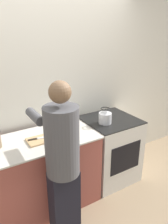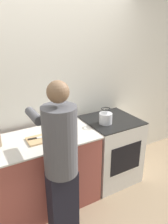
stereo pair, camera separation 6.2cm
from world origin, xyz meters
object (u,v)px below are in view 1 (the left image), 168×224
at_px(kettle, 105,117).
at_px(person, 62,161).
at_px(oven, 109,149).
at_px(knife, 39,138).
at_px(cutting_board, 41,139).

bearing_deg(kettle, person, -150.89).
bearing_deg(oven, knife, -178.37).
xyz_separation_m(oven, kettle, (-0.14, -0.06, 0.54)).
xyz_separation_m(oven, cutting_board, (-1.00, -0.05, 0.46)).
height_order(oven, kettle, kettle).
bearing_deg(kettle, knife, 178.01).
bearing_deg(knife, person, -78.76).
bearing_deg(oven, cutting_board, -177.14).
relative_size(oven, knife, 3.54).
bearing_deg(cutting_board, kettle, -0.64).
relative_size(oven, person, 0.55).
relative_size(cutting_board, kettle, 1.51).
distance_m(cutting_board, knife, 0.03).
height_order(person, cutting_board, person).
bearing_deg(person, kettle, 29.11).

